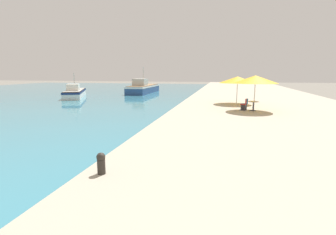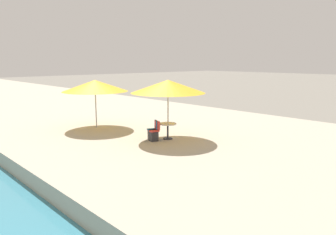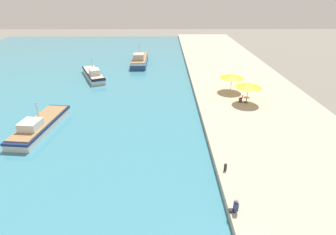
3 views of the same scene
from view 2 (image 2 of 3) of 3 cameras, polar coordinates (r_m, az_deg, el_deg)
quay_promenade at (r=27.16m, az=-17.09°, el=1.19°), size 16.00×90.00×0.65m
cafe_umbrella_pink at (r=14.91m, az=-0.00°, el=5.44°), size 3.40×3.40×2.73m
cafe_umbrella_white at (r=17.84m, az=-12.59°, el=5.43°), size 3.47×3.47×2.58m
cafe_table at (r=15.10m, az=-0.05°, el=-1.80°), size 0.80×0.80×0.74m
cafe_chair_left at (r=14.79m, az=-2.45°, el=-2.88°), size 0.50×0.48×0.91m
cafe_chair_right at (r=14.98m, az=-2.72°, el=-2.72°), size 0.57×0.55×0.91m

